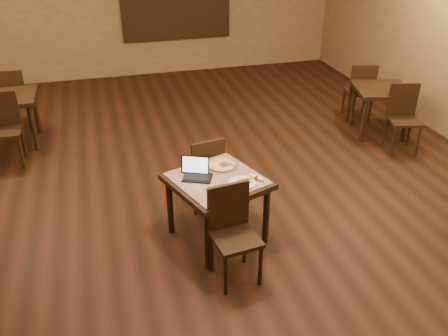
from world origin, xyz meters
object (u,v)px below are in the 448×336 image
object	(u,v)px
pizza_pan	(222,166)
other_table_a	(381,96)
other_table_b	(8,104)
other_table_b_chair_far	(13,96)
tiled_table	(217,186)
laptop	(196,172)
other_table_b_chair_near	(4,124)
chair_main_near	(232,227)
chair_main_far	(205,169)
other_table_a_chair_far	(360,89)
other_table_a_chair_near	(403,114)

from	to	relation	value
pizza_pan	other_table_a	bearing A→B (deg)	29.73
other_table_b	other_table_b_chair_far	xyz separation A→B (m)	(0.00, 0.60, -0.08)
pizza_pan	other_table_a	world-z (taller)	other_table_a
tiled_table	laptop	world-z (taller)	laptop
other_table_b	other_table_b_chair_near	size ratio (longest dim) A/B	0.83
chair_main_near	other_table_b_chair_near	bearing A→B (deg)	120.28
tiled_table	other_table_b_chair_far	world-z (taller)	other_table_b_chair_far
tiled_table	other_table_a	world-z (taller)	other_table_a
chair_main_near	laptop	size ratio (longest dim) A/B	2.72
other_table_b_chair_far	chair_main_far	bearing A→B (deg)	127.74
laptop	other_table_b_chair_far	xyz separation A→B (m)	(-2.24, 3.68, -0.24)
tiled_table	other_table_b_chair_near	size ratio (longest dim) A/B	1.15
chair_main_near	other_table_b_chair_near	xyz separation A→B (m)	(-2.43, 3.19, 0.02)
laptop	other_table_a_chair_far	distance (m)	4.24
other_table_a_chair_near	pizza_pan	bearing A→B (deg)	-144.39
other_table_b	tiled_table	bearing A→B (deg)	-52.60
chair_main_far	other_table_b_chair_far	size ratio (longest dim) A/B	0.93
tiled_table	other_table_b	xyz separation A→B (m)	(-2.44, 3.18, -0.00)
other_table_a	other_table_b_chair_near	world-z (taller)	other_table_b_chair_near
chair_main_far	other_table_b	distance (m)	3.55
tiled_table	pizza_pan	xyz separation A→B (m)	(0.12, 0.24, 0.11)
other_table_b_chair_near	tiled_table	bearing A→B (deg)	-46.72
chair_main_far	other_table_a_chair_near	xyz separation A→B (m)	(3.24, 0.81, 0.03)
chair_main_near	other_table_b_chair_near	size ratio (longest dim) A/B	0.96
other_table_a_chair_far	chair_main_near	bearing A→B (deg)	59.76
other_table_a	other_table_a_chair_near	xyz separation A→B (m)	(0.02, -0.59, -0.08)
laptop	other_table_b_chair_near	distance (m)	3.35
pizza_pan	other_table_a	size ratio (longest dim) A/B	0.39
other_table_a_chair_near	other_table_b	distance (m)	5.96
laptop	other_table_b	world-z (taller)	laptop
laptop	other_table_a_chair_far	bearing A→B (deg)	60.61
laptop	other_table_b	bearing A→B (deg)	150.30
chair_main_far	other_table_b_chair_near	size ratio (longest dim) A/B	0.93
chair_main_far	other_table_a_chair_near	size ratio (longest dim) A/B	0.95
chair_main_far	other_table_a	xyz separation A→B (m)	(3.22, 1.40, 0.11)
chair_main_near	other_table_a_chair_far	size ratio (longest dim) A/B	0.98
laptop	other_table_a_chair_near	xyz separation A→B (m)	(3.46, 1.33, -0.25)
pizza_pan	other_table_b	xyz separation A→B (m)	(-2.56, 2.94, -0.11)
other_table_b	other_table_a_chair_far	bearing A→B (deg)	-5.88
tiled_table	other_table_b	size ratio (longest dim) A/B	1.39
other_table_b_chair_near	other_table_b	bearing A→B (deg)	89.91
tiled_table	chair_main_near	xyz separation A→B (m)	(-0.01, -0.61, -0.11)
chair_main_far	other_table_a_chair_far	xyz separation A→B (m)	(3.20, 1.99, 0.03)
other_table_a	other_table_b	size ratio (longest dim) A/B	1.19
other_table_a_chair_far	other_table_b_chair_near	size ratio (longest dim) A/B	0.98
chair_main_near	other_table_a_chair_far	bearing A→B (deg)	38.03
other_table_b	other_table_b_chair_near	world-z (taller)	other_table_b_chair_near
tiled_table	chair_main_near	distance (m)	0.62
other_table_b_chair_far	other_table_b	bearing A→B (deg)	89.91
other_table_a_chair_far	laptop	bearing A→B (deg)	51.10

